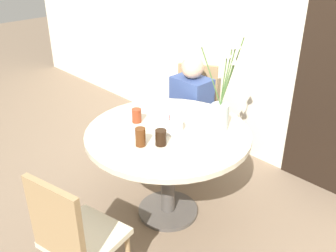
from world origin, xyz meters
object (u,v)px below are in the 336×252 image
at_px(drink_glass_2, 161,138).
at_px(birthday_cake, 169,125).
at_px(chair_right_flank, 74,235).
at_px(flower_vase, 222,101).
at_px(drink_glass_0, 140,137).
at_px(chair_left_flank, 195,107).
at_px(person_woman, 191,115).
at_px(side_plate, 216,142).
at_px(drink_glass_1, 137,116).

bearing_deg(drink_glass_2, birthday_cake, 120.63).
distance_m(chair_right_flank, flower_vase, 1.30).
bearing_deg(chair_right_flank, drink_glass_0, -86.71).
xyz_separation_m(chair_left_flank, person_woman, (0.08, -0.14, -0.01)).
bearing_deg(person_woman, drink_glass_2, -59.48).
relative_size(drink_glass_0, person_woman, 0.12).
bearing_deg(birthday_cake, flower_vase, 45.38).
relative_size(chair_left_flank, side_plate, 5.50).
relative_size(side_plate, drink_glass_1, 1.55).
bearing_deg(chair_left_flank, drink_glass_2, -89.66).
bearing_deg(birthday_cake, drink_glass_1, -161.36).
height_order(chair_left_flank, drink_glass_2, chair_left_flank).
relative_size(drink_glass_0, drink_glass_2, 1.17).
distance_m(drink_glass_1, person_woman, 0.82).
bearing_deg(drink_glass_1, birthday_cake, 18.64).
relative_size(birthday_cake, drink_glass_0, 1.56).
relative_size(chair_right_flank, flower_vase, 1.22).
bearing_deg(drink_glass_2, drink_glass_0, -130.44).
bearing_deg(drink_glass_0, chair_left_flank, 114.39).
xyz_separation_m(chair_right_flank, drink_glass_0, (-0.18, 0.66, 0.30)).
height_order(flower_vase, drink_glass_0, flower_vase).
distance_m(chair_left_flank, drink_glass_2, 1.19).
distance_m(chair_left_flank, drink_glass_0, 1.24).
relative_size(chair_right_flank, drink_glass_0, 7.11).
distance_m(birthday_cake, drink_glass_1, 0.28).
bearing_deg(chair_left_flank, drink_glass_0, -95.75).
height_order(birthday_cake, drink_glass_0, drink_glass_0).
bearing_deg(drink_glass_2, drink_glass_1, 164.39).
height_order(chair_left_flank, drink_glass_0, chair_left_flank).
height_order(chair_right_flank, drink_glass_2, chair_right_flank).
relative_size(flower_vase, person_woman, 0.70).
relative_size(flower_vase, drink_glass_0, 5.82).
distance_m(chair_right_flank, drink_glass_0, 0.75).
bearing_deg(drink_glass_2, person_woman, 120.52).
bearing_deg(person_woman, drink_glass_1, -80.12).
relative_size(drink_glass_2, person_woman, 0.10).
distance_m(chair_right_flank, drink_glass_1, 1.03).
bearing_deg(drink_glass_0, person_woman, 113.51).
height_order(side_plate, drink_glass_2, drink_glass_2).
height_order(birthday_cake, person_woman, person_woman).
height_order(chair_right_flank, flower_vase, flower_vase).
distance_m(flower_vase, person_woman, 0.90).
xyz_separation_m(chair_right_flank, birthday_cake, (-0.21, 0.96, 0.27)).
xyz_separation_m(flower_vase, drink_glass_1, (-0.52, -0.35, -0.17)).
height_order(chair_right_flank, drink_glass_1, chair_right_flank).
bearing_deg(flower_vase, birthday_cake, -134.62).
xyz_separation_m(birthday_cake, side_plate, (0.36, 0.09, -0.03)).
xyz_separation_m(birthday_cake, drink_glass_2, (0.11, -0.19, 0.02)).
height_order(chair_right_flank, birthday_cake, chair_right_flank).
distance_m(side_plate, drink_glass_2, 0.38).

